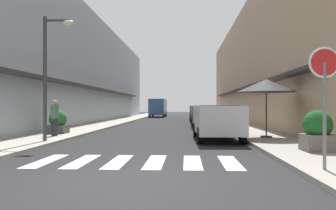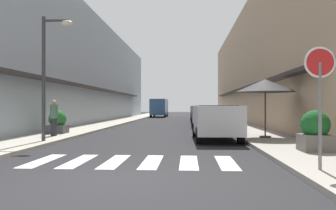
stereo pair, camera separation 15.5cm
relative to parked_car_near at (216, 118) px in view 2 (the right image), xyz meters
name	(u,v)px [view 2 (the right image)]	position (x,y,z in m)	size (l,w,h in m)	color
ground_plane	(171,124)	(-2.56, 12.36, -0.92)	(111.68, 111.68, 0.00)	#232326
sidewalk_left	(111,123)	(-7.35, 12.36, -0.86)	(2.37, 71.07, 0.12)	#ADA899
sidewalk_right	(231,124)	(2.23, 12.36, -0.86)	(2.37, 71.07, 0.12)	#9E998E
building_row_left	(73,71)	(-11.03, 13.89, 3.52)	(5.50, 47.69, 8.89)	#939EA8
building_row_right	(274,65)	(5.92, 13.89, 3.90)	(5.50, 47.69, 9.64)	tan
crosswalk	(133,162)	(-2.56, -5.63, -0.92)	(5.20, 2.20, 0.01)	silver
parked_car_near	(216,118)	(0.00, 0.00, 0.00)	(1.90, 4.48, 1.47)	silver
parked_car_mid	(207,114)	(0.00, 6.93, 0.00)	(1.89, 4.25, 1.47)	black
parked_car_far	(203,112)	(0.00, 12.84, 0.00)	(1.85, 4.30, 1.47)	navy
parked_car_distant	(200,111)	(0.00, 19.05, 0.00)	(1.92, 4.32, 1.47)	black
delivery_van	(159,106)	(-4.97, 29.70, 0.48)	(2.07, 5.43, 2.37)	#33598C
round_street_sign	(320,76)	(1.57, -7.05, 1.15)	(0.65, 0.07, 2.55)	slate
street_lamp	(49,64)	(-6.43, -1.78, 2.12)	(1.19, 0.28, 4.71)	#38383D
cafe_umbrella	(265,86)	(2.08, 0.11, 1.37)	(2.49, 2.49, 2.46)	#262626
planter_corner	(315,131)	(2.56, -4.13, -0.23)	(0.85, 0.85, 1.19)	slate
planter_midblock	(57,122)	(-7.48, 1.67, -0.27)	(0.86, 0.86, 1.12)	#4C4C4C
pedestrian_walking_near	(54,117)	(-7.09, 0.30, 0.03)	(0.34, 0.34, 1.59)	#282B33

